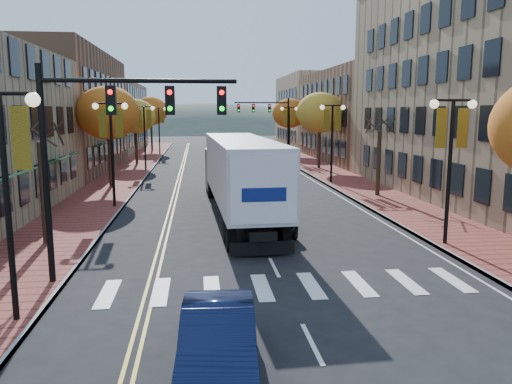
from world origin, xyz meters
name	(u,v)px	position (x,y,z in m)	size (l,w,h in m)	color
ground	(296,311)	(0.00, 0.00, 0.00)	(200.00, 200.00, 0.00)	black
sidewalk_left	(127,173)	(-9.00, 32.50, 0.07)	(4.00, 85.00, 0.15)	brown
sidewalk_right	(323,170)	(9.00, 32.50, 0.07)	(4.00, 85.00, 0.15)	brown
building_left_mid	(42,112)	(-17.00, 36.00, 5.50)	(12.00, 24.00, 11.00)	brown
building_left_far	(96,117)	(-17.00, 61.00, 4.75)	(12.00, 26.00, 9.50)	#9E8966
building_right_mid	(385,116)	(18.50, 42.00, 5.00)	(15.00, 24.00, 10.00)	brown
building_right_far	(333,112)	(18.50, 64.00, 5.50)	(15.00, 20.00, 11.00)	#9E8966
tree_left_a	(44,193)	(-9.00, 8.00, 2.25)	(0.28, 0.28, 4.20)	#382619
tree_left_b	(108,113)	(-9.00, 24.00, 5.45)	(4.48, 4.48, 7.21)	#382619
tree_left_c	(135,116)	(-9.00, 40.00, 5.05)	(4.16, 4.16, 6.69)	#382619
tree_left_d	(151,111)	(-9.00, 58.00, 5.60)	(4.61, 4.61, 7.42)	#382619
tree_right_b	(379,163)	(9.00, 18.00, 2.25)	(0.28, 0.28, 4.20)	#382619
tree_right_c	(320,113)	(9.00, 34.00, 5.45)	(4.48, 4.48, 7.21)	#382619
tree_right_d	(289,113)	(9.00, 50.00, 5.29)	(4.35, 4.35, 7.00)	#382619
lamp_left_a	(4,163)	(-7.50, 0.00, 4.29)	(1.96, 0.36, 6.05)	black
lamp_left_b	(111,134)	(-7.50, 16.00, 4.29)	(1.96, 0.36, 6.05)	black
lamp_left_c	(144,125)	(-7.50, 34.00, 4.29)	(1.96, 0.36, 6.05)	black
lamp_left_d	(159,121)	(-7.50, 52.00, 4.29)	(1.96, 0.36, 6.05)	black
lamp_right_a	(451,143)	(7.50, 6.00, 4.29)	(1.96, 0.36, 6.05)	black
lamp_right_b	(332,128)	(7.50, 24.00, 4.29)	(1.96, 0.36, 6.05)	black
lamp_right_c	(289,123)	(7.50, 42.00, 4.29)	(1.96, 0.36, 6.05)	black
traffic_mast_near	(107,132)	(-5.48, 3.00, 4.92)	(6.10, 0.35, 7.00)	black
traffic_mast_far	(271,117)	(5.48, 42.00, 4.92)	(6.10, 0.34, 7.00)	black
semi_truck	(238,171)	(-0.55, 13.13, 2.46)	(3.27, 16.90, 4.20)	black
navy_sedan	(218,340)	(-2.31, -3.08, 0.74)	(1.57, 4.49, 1.48)	black
black_suv	(268,219)	(0.50, 9.21, 0.66)	(2.21, 4.78, 1.33)	black
car_far_white	(214,148)	(-0.50, 52.98, 0.76)	(1.79, 4.44, 1.51)	silver
car_far_silver	(224,143)	(1.29, 63.16, 0.76)	(2.13, 5.23, 1.52)	#97969D
car_far_oncoming	(236,142)	(3.51, 66.87, 0.76)	(1.60, 4.59, 1.51)	#97989E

